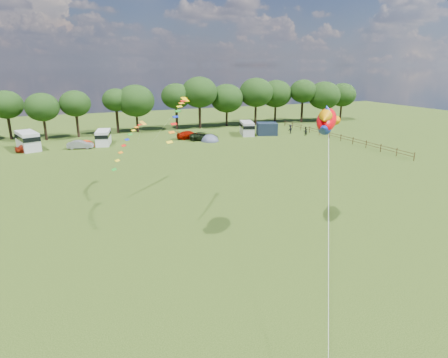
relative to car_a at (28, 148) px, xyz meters
name	(u,v)px	position (x,y,z in m)	size (l,w,h in m)	color
ground_plane	(274,277)	(16.52, -44.39, -0.61)	(180.00, 180.00, 0.00)	black
tree_line	(155,98)	(21.83, 10.60, 5.74)	(102.98, 10.98, 10.27)	black
fence	(335,136)	(48.52, -9.89, 0.09)	(0.12, 33.12, 1.20)	#472D19
car_a	(28,148)	(0.00, 0.00, 0.00)	(1.44, 3.67, 1.22)	#AC270F
car_b	(80,145)	(7.28, -0.80, 0.02)	(1.35, 3.60, 1.27)	gray
car_c	(190,135)	(25.43, 0.42, 0.08)	(1.94, 4.61, 1.38)	#8E0D00
car_d	(204,136)	(27.19, -1.67, 0.07)	(2.26, 5.00, 1.36)	black
campervan_b	(28,140)	(-0.07, 1.53, 0.87)	(3.93, 6.08, 2.76)	silver
campervan_c	(103,137)	(10.93, 1.09, 0.64)	(2.96, 5.08, 2.34)	silver
campervan_d	(247,128)	(36.40, 0.23, 0.69)	(3.48, 5.36, 2.43)	#B2B2B4
tent_orange	(86,147)	(8.17, 0.44, -0.59)	(2.67, 2.93, 2.09)	red
tent_greyblue	(210,141)	(27.89, -2.88, -0.59)	(3.05, 3.34, 2.27)	#454C62
awning_navy	(267,129)	(39.79, -1.25, 0.51)	(3.58, 2.91, 2.24)	#162031
fish_kite	(326,121)	(22.57, -40.42, 8.08)	(3.54, 3.70, 2.17)	#EC0007
streamer_kite_b	(131,137)	(11.47, -24.88, 5.02)	(4.34, 4.76, 3.82)	orange
streamer_kite_c	(179,112)	(13.86, -33.84, 8.38)	(3.16, 4.88, 2.79)	#FFC300
walker_a	(305,131)	(46.00, -4.57, 0.19)	(0.78, 0.48, 1.60)	black
walker_b	(290,129)	(44.48, -1.83, 0.23)	(1.08, 0.50, 1.68)	black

